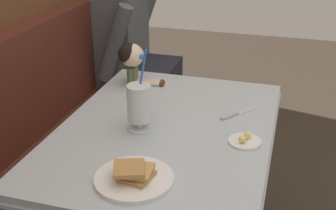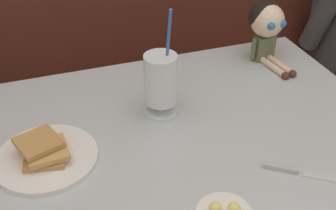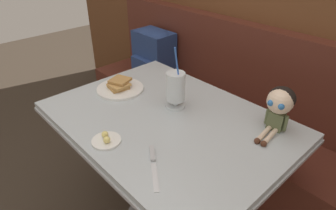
{
  "view_description": "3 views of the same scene",
  "coord_description": "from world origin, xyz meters",
  "px_view_note": "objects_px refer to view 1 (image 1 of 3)",
  "views": [
    {
      "loc": [
        -1.44,
        -0.25,
        1.54
      ],
      "look_at": [
        0.03,
        0.18,
        0.82
      ],
      "focal_mm": 47.11,
      "sensor_mm": 36.0,
      "label": 1
    },
    {
      "loc": [
        -0.34,
        -0.67,
        1.45
      ],
      "look_at": [
        -0.03,
        0.25,
        0.78
      ],
      "focal_mm": 46.18,
      "sensor_mm": 36.0,
      "label": 2
    },
    {
      "loc": [
        0.83,
        -0.59,
        1.49
      ],
      "look_at": [
        0.03,
        0.16,
        0.83
      ],
      "focal_mm": 31.36,
      "sensor_mm": 36.0,
      "label": 3
    }
  ],
  "objects_px": {
    "milkshake_glass": "(139,105)",
    "butter_saucer": "(245,141)",
    "toast_plate": "(134,177)",
    "seated_doll": "(132,58)",
    "butter_knife": "(235,114)",
    "diner_patron": "(128,37)"
  },
  "relations": [
    {
      "from": "milkshake_glass",
      "to": "butter_saucer",
      "type": "distance_m",
      "value": 0.41
    },
    {
      "from": "toast_plate",
      "to": "milkshake_glass",
      "type": "height_order",
      "value": "milkshake_glass"
    },
    {
      "from": "milkshake_glass",
      "to": "butter_saucer",
      "type": "bearing_deg",
      "value": -88.91
    },
    {
      "from": "milkshake_glass",
      "to": "seated_doll",
      "type": "bearing_deg",
      "value": 23.75
    },
    {
      "from": "butter_knife",
      "to": "toast_plate",
      "type": "bearing_deg",
      "value": 157.01
    },
    {
      "from": "toast_plate",
      "to": "butter_saucer",
      "type": "bearing_deg",
      "value": -41.88
    },
    {
      "from": "butter_saucer",
      "to": "diner_patron",
      "type": "xyz_separation_m",
      "value": [
        1.13,
        0.89,
        -0.01
      ]
    },
    {
      "from": "toast_plate",
      "to": "butter_knife",
      "type": "height_order",
      "value": "toast_plate"
    },
    {
      "from": "butter_saucer",
      "to": "diner_patron",
      "type": "relative_size",
      "value": 0.15
    },
    {
      "from": "butter_knife",
      "to": "diner_patron",
      "type": "bearing_deg",
      "value": 41.98
    },
    {
      "from": "butter_knife",
      "to": "seated_doll",
      "type": "xyz_separation_m",
      "value": [
        0.2,
        0.52,
        0.12
      ]
    },
    {
      "from": "milkshake_glass",
      "to": "seated_doll",
      "type": "xyz_separation_m",
      "value": [
        0.43,
        0.19,
        0.03
      ]
    },
    {
      "from": "toast_plate",
      "to": "seated_doll",
      "type": "relative_size",
      "value": 1.11
    },
    {
      "from": "toast_plate",
      "to": "butter_knife",
      "type": "distance_m",
      "value": 0.6
    },
    {
      "from": "butter_saucer",
      "to": "butter_knife",
      "type": "xyz_separation_m",
      "value": [
        0.21,
        0.07,
        -0.0
      ]
    },
    {
      "from": "toast_plate",
      "to": "diner_patron",
      "type": "xyz_separation_m",
      "value": [
        1.46,
        0.59,
        -0.01
      ]
    },
    {
      "from": "milkshake_glass",
      "to": "butter_saucer",
      "type": "xyz_separation_m",
      "value": [
        0.01,
        -0.4,
        -0.09
      ]
    },
    {
      "from": "toast_plate",
      "to": "milkshake_glass",
      "type": "bearing_deg",
      "value": 16.77
    },
    {
      "from": "milkshake_glass",
      "to": "diner_patron",
      "type": "bearing_deg",
      "value": 23.32
    },
    {
      "from": "milkshake_glass",
      "to": "seated_doll",
      "type": "height_order",
      "value": "milkshake_glass"
    },
    {
      "from": "butter_saucer",
      "to": "seated_doll",
      "type": "height_order",
      "value": "seated_doll"
    },
    {
      "from": "toast_plate",
      "to": "butter_knife",
      "type": "bearing_deg",
      "value": -22.99
    }
  ]
}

